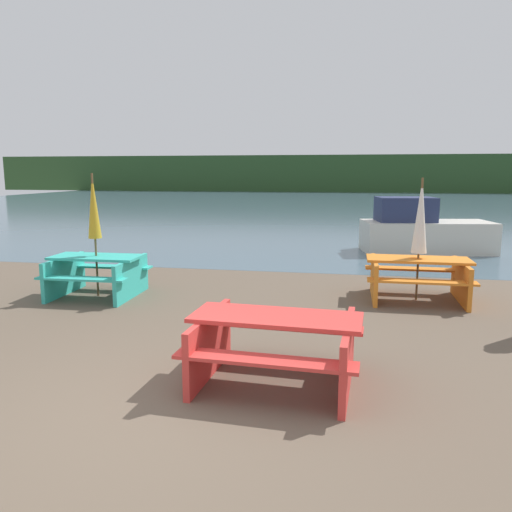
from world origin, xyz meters
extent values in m
plane|color=brown|center=(0.00, 0.00, 0.00)|extent=(60.00, 60.00, 0.00)
cube|color=#425B6B|center=(0.00, 31.89, 0.00)|extent=(60.00, 50.00, 0.00)
cube|color=#284723|center=(0.00, 51.89, 2.00)|extent=(80.00, 1.60, 4.00)
cube|color=red|center=(1.10, 1.04, 0.71)|extent=(1.80, 0.79, 0.04)
cube|color=red|center=(1.07, 0.49, 0.45)|extent=(1.78, 0.38, 0.04)
cube|color=red|center=(1.13, 1.59, 0.45)|extent=(1.78, 0.38, 0.04)
cube|color=red|center=(0.35, 1.08, 0.35)|extent=(0.14, 1.38, 0.69)
cube|color=red|center=(1.84, 1.00, 0.35)|extent=(0.14, 1.38, 0.69)
cube|color=#33B7A8|center=(-2.60, 4.13, 0.71)|extent=(1.58, 0.74, 0.04)
cube|color=#33B7A8|center=(-2.58, 3.58, 0.43)|extent=(1.57, 0.32, 0.04)
cube|color=#33B7A8|center=(-2.61, 4.68, 0.43)|extent=(1.57, 0.32, 0.04)
cube|color=#33B7A8|center=(-3.24, 4.12, 0.34)|extent=(0.10, 1.38, 0.69)
cube|color=#33B7A8|center=(-1.95, 4.15, 0.34)|extent=(0.10, 1.38, 0.69)
cube|color=orange|center=(3.00, 4.92, 0.71)|extent=(1.73, 0.70, 0.04)
cube|color=orange|center=(3.00, 4.37, 0.44)|extent=(1.73, 0.28, 0.04)
cube|color=orange|center=(3.00, 5.47, 0.44)|extent=(1.73, 0.28, 0.04)
cube|color=orange|center=(2.27, 4.92, 0.35)|extent=(0.07, 1.38, 0.69)
cube|color=orange|center=(3.73, 4.92, 0.35)|extent=(0.07, 1.38, 0.69)
cylinder|color=brown|center=(-2.60, 4.13, 1.09)|extent=(0.04, 0.04, 2.19)
cone|color=gold|center=(-2.60, 4.13, 1.62)|extent=(0.23, 0.23, 1.13)
cylinder|color=brown|center=(3.00, 4.92, 1.06)|extent=(0.04, 0.04, 2.11)
cone|color=white|center=(3.00, 4.92, 1.47)|extent=(0.26, 0.26, 1.28)
cube|color=beige|center=(3.92, 10.43, 0.43)|extent=(3.65, 2.04, 0.86)
cube|color=navy|center=(3.31, 10.32, 1.19)|extent=(1.67, 1.28, 0.66)
camera|label=1|loc=(1.82, -3.92, 2.21)|focal=35.00mm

